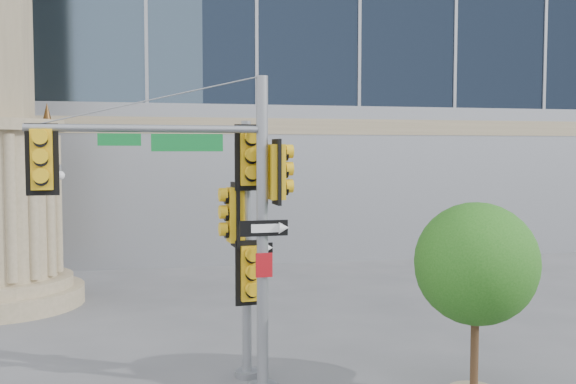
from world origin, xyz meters
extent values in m
cylinder|color=gray|center=(-6.00, 9.00, 0.25)|extent=(4.40, 4.40, 0.50)
cylinder|color=gray|center=(-6.00, 9.00, 0.65)|extent=(3.80, 3.80, 0.30)
cone|color=#472D14|center=(-4.70, 9.00, 5.35)|extent=(0.24, 0.24, 0.50)
cylinder|color=slate|center=(-0.05, 1.27, 2.78)|extent=(0.20, 0.20, 5.56)
cylinder|color=slate|center=(-1.99, 1.19, 4.63)|extent=(3.89, 0.29, 0.13)
cube|color=#0D6E29|center=(-1.34, 1.20, 4.40)|extent=(1.20, 0.09, 0.30)
cube|color=yellow|center=(-3.66, 1.13, 4.12)|extent=(0.52, 0.28, 1.16)
cube|color=yellow|center=(0.21, 1.28, 3.89)|extent=(0.28, 0.52, 1.16)
cube|color=black|center=(-0.04, 1.14, 2.92)|extent=(0.85, 0.06, 0.28)
cube|color=#A80F16|center=(-0.04, 1.14, 2.27)|extent=(0.30, 0.04, 0.43)
cylinder|color=slate|center=(-0.22, 2.00, 0.06)|extent=(0.46, 0.46, 0.12)
cylinder|color=slate|center=(-0.22, 2.00, 2.41)|extent=(0.17, 0.17, 4.81)
cube|color=yellow|center=(-0.20, 1.79, 4.14)|extent=(0.55, 0.32, 1.20)
cube|color=yellow|center=(-0.43, 1.98, 3.08)|extent=(0.32, 0.55, 1.20)
cube|color=yellow|center=(-0.20, 1.79, 2.02)|extent=(0.55, 0.32, 1.20)
cube|color=black|center=(-0.04, 1.90, 2.45)|extent=(0.60, 0.09, 0.19)
cylinder|color=#382314|center=(3.50, 0.23, 0.91)|extent=(0.14, 0.14, 1.82)
sphere|color=#1D5914|center=(3.50, 0.23, 2.32)|extent=(2.12, 2.12, 2.12)
sphere|color=#1D5914|center=(3.96, 0.48, 2.02)|extent=(1.31, 1.31, 1.31)
sphere|color=#1D5914|center=(3.15, -0.03, 2.07)|extent=(1.11, 1.11, 1.11)
camera|label=1|loc=(-2.00, -9.76, 4.24)|focal=40.00mm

